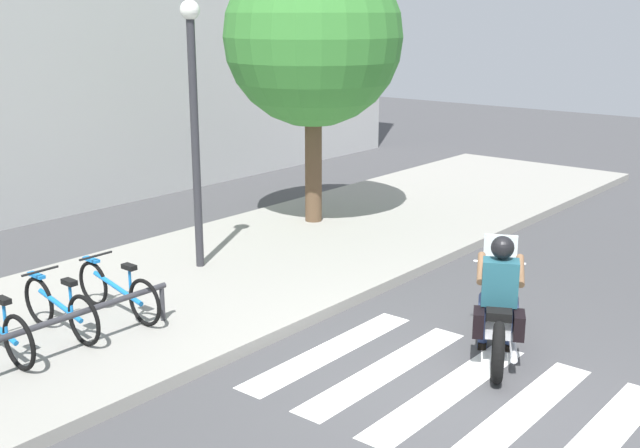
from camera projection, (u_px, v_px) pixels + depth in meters
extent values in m
plane|color=#424244|center=(456.00, 385.00, 8.45)|extent=(48.00, 48.00, 0.00)
cube|color=gray|center=(180.00, 289.00, 11.17)|extent=(24.00, 4.40, 0.15)
cube|color=white|center=(598.00, 441.00, 7.33)|extent=(2.80, 0.40, 0.01)
cube|color=white|center=(518.00, 415.00, 7.83)|extent=(2.80, 0.40, 0.01)
cube|color=white|center=(448.00, 391.00, 8.32)|extent=(2.80, 0.40, 0.01)
cube|color=white|center=(386.00, 370.00, 8.81)|extent=(2.80, 0.40, 0.01)
cube|color=white|center=(330.00, 351.00, 9.30)|extent=(2.80, 0.40, 0.01)
torus|color=black|center=(497.00, 304.00, 9.87)|extent=(0.65, 0.42, 0.67)
cylinder|color=silver|center=(497.00, 304.00, 9.87)|extent=(0.15, 0.15, 0.12)
torus|color=black|center=(498.00, 353.00, 8.45)|extent=(0.65, 0.42, 0.67)
cylinder|color=silver|center=(498.00, 353.00, 8.45)|extent=(0.15, 0.15, 0.12)
cube|color=silver|center=(498.00, 315.00, 9.13)|extent=(0.86, 0.63, 0.28)
ellipsoid|color=black|center=(499.00, 291.00, 9.26)|extent=(0.59, 0.49, 0.22)
cube|color=black|center=(499.00, 309.00, 8.89)|extent=(0.63, 0.51, 0.10)
cube|color=black|center=(478.00, 322.00, 8.81)|extent=(0.34, 0.26, 0.28)
cube|color=black|center=(519.00, 325.00, 8.72)|extent=(0.34, 0.26, 0.28)
cylinder|color=silver|center=(500.00, 262.00, 9.58)|extent=(0.32, 0.56, 0.03)
sphere|color=white|center=(499.00, 273.00, 9.82)|extent=(0.18, 0.18, 0.18)
cube|color=silver|center=(501.00, 248.00, 9.56)|extent=(0.22, 0.37, 0.32)
cylinder|color=silver|center=(513.00, 347.00, 8.93)|extent=(0.70, 0.42, 0.08)
cube|color=#1E4C59|center=(500.00, 282.00, 8.87)|extent=(0.42, 0.48, 0.52)
sphere|color=black|center=(503.00, 248.00, 8.79)|extent=(0.26, 0.26, 0.26)
cylinder|color=brown|center=(481.00, 268.00, 9.11)|extent=(0.50, 0.32, 0.26)
cylinder|color=brown|center=(520.00, 271.00, 9.02)|extent=(0.50, 0.32, 0.26)
cylinder|color=navy|center=(484.00, 307.00, 9.13)|extent=(0.46, 0.33, 0.24)
cylinder|color=navy|center=(483.00, 329.00, 9.33)|extent=(0.11, 0.11, 0.49)
cube|color=black|center=(482.00, 343.00, 9.42)|extent=(0.26, 0.20, 0.08)
cylinder|color=navy|center=(513.00, 309.00, 9.07)|extent=(0.46, 0.33, 0.24)
cylinder|color=navy|center=(511.00, 331.00, 9.27)|extent=(0.11, 0.11, 0.49)
cube|color=black|center=(510.00, 346.00, 9.36)|extent=(0.26, 0.20, 0.08)
torus|color=black|center=(19.00, 342.00, 8.38)|extent=(0.06, 0.63, 0.63)
cylinder|color=blue|center=(5.00, 317.00, 8.48)|extent=(0.04, 0.04, 0.38)
cube|color=black|center=(3.00, 300.00, 8.43)|extent=(0.10, 0.20, 0.06)
torus|color=black|center=(39.00, 301.00, 9.60)|extent=(0.06, 0.61, 0.61)
torus|color=black|center=(84.00, 320.00, 9.00)|extent=(0.06, 0.61, 0.61)
cylinder|color=blue|center=(60.00, 305.00, 9.29)|extent=(0.07, 0.85, 0.24)
cylinder|color=blue|center=(71.00, 298.00, 9.10)|extent=(0.04, 0.04, 0.38)
cube|color=black|center=(69.00, 282.00, 9.05)|extent=(0.10, 0.20, 0.06)
cylinder|color=black|center=(40.00, 271.00, 9.43)|extent=(0.48, 0.04, 0.03)
cube|color=blue|center=(36.00, 275.00, 9.51)|extent=(0.08, 0.28, 0.04)
torus|color=black|center=(93.00, 283.00, 10.25)|extent=(0.06, 0.60, 0.60)
torus|color=black|center=(145.00, 302.00, 9.58)|extent=(0.06, 0.60, 0.60)
cylinder|color=blue|center=(118.00, 288.00, 9.90)|extent=(0.07, 0.96, 0.26)
cylinder|color=blue|center=(130.00, 281.00, 9.69)|extent=(0.04, 0.04, 0.37)
cube|color=black|center=(129.00, 267.00, 9.64)|extent=(0.10, 0.20, 0.06)
cylinder|color=black|center=(96.00, 256.00, 10.08)|extent=(0.48, 0.04, 0.03)
cube|color=blue|center=(91.00, 260.00, 10.16)|extent=(0.08, 0.28, 0.04)
cylinder|color=#333338|center=(55.00, 321.00, 8.62)|extent=(3.05, 0.07, 0.07)
cylinder|color=#333338|center=(162.00, 303.00, 9.78)|extent=(0.06, 0.06, 0.45)
cylinder|color=#2D2D33|center=(196.00, 152.00, 11.50)|extent=(0.12, 0.12, 3.77)
sphere|color=white|center=(190.00, 10.00, 10.98)|extent=(0.28, 0.28, 0.28)
cylinder|color=brown|center=(313.00, 166.00, 14.28)|extent=(0.31, 0.31, 2.36)
sphere|color=#387F33|center=(313.00, 37.00, 13.69)|extent=(3.13, 3.13, 3.13)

